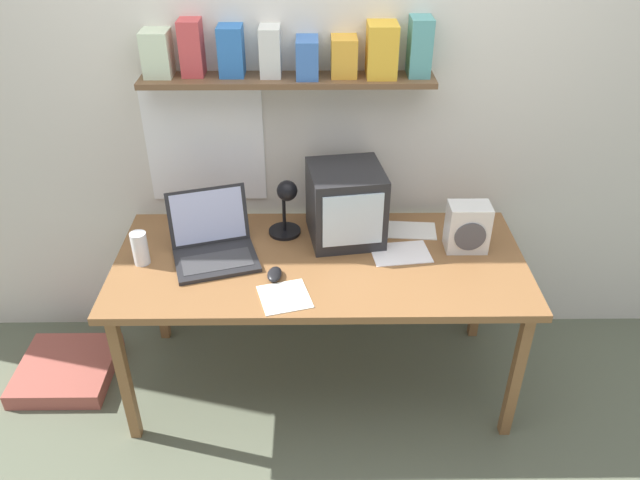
# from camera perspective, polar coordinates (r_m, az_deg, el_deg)

# --- Properties ---
(ground_plane) EXTENTS (12.00, 12.00, 0.00)m
(ground_plane) POSITION_cam_1_polar(r_m,az_deg,el_deg) (3.20, -0.00, -12.59)
(ground_plane) COLOR #5C624E
(back_wall) EXTENTS (5.60, 0.24, 2.60)m
(back_wall) POSITION_cam_1_polar(r_m,az_deg,el_deg) (2.90, -0.21, 13.12)
(back_wall) COLOR beige
(back_wall) RESTS_ON ground_plane
(corner_desk) EXTENTS (1.80, 0.80, 0.73)m
(corner_desk) POSITION_cam_1_polar(r_m,az_deg,el_deg) (2.76, -0.00, -2.69)
(corner_desk) COLOR brown
(corner_desk) RESTS_ON ground_plane
(crt_monitor) EXTENTS (0.36, 0.37, 0.34)m
(crt_monitor) POSITION_cam_1_polar(r_m,az_deg,el_deg) (2.81, 2.37, 3.32)
(crt_monitor) COLOR #232326
(crt_monitor) RESTS_ON corner_desk
(laptop) EXTENTS (0.43, 0.41, 0.27)m
(laptop) POSITION_cam_1_polar(r_m,az_deg,el_deg) (2.77, -9.78, -0.09)
(laptop) COLOR #232326
(laptop) RESTS_ON corner_desk
(desk_lamp) EXTENTS (0.15, 0.17, 0.30)m
(desk_lamp) POSITION_cam_1_polar(r_m,az_deg,el_deg) (2.80, -3.11, 3.34)
(desk_lamp) COLOR black
(desk_lamp) RESTS_ON corner_desk
(juice_glass) EXTENTS (0.07, 0.07, 0.15)m
(juice_glass) POSITION_cam_1_polar(r_m,az_deg,el_deg) (2.78, -16.10, -0.86)
(juice_glass) COLOR white
(juice_glass) RESTS_ON corner_desk
(space_heater) EXTENTS (0.18, 0.13, 0.22)m
(space_heater) POSITION_cam_1_polar(r_m,az_deg,el_deg) (2.82, 13.34, 1.14)
(space_heater) COLOR silver
(space_heater) RESTS_ON corner_desk
(computer_mouse) EXTENTS (0.07, 0.11, 0.03)m
(computer_mouse) POSITION_cam_1_polar(r_m,az_deg,el_deg) (2.62, -4.18, -3.14)
(computer_mouse) COLOR black
(computer_mouse) RESTS_ON corner_desk
(loose_paper_near_laptop) EXTENTS (0.27, 0.21, 0.00)m
(loose_paper_near_laptop) POSITION_cam_1_polar(r_m,az_deg,el_deg) (2.79, 7.38, -1.21)
(loose_paper_near_laptop) COLOR white
(loose_paper_near_laptop) RESTS_ON corner_desk
(loose_paper_near_monitor) EXTENTS (0.26, 0.17, 0.00)m
(loose_paper_near_monitor) POSITION_cam_1_polar(r_m,az_deg,el_deg) (2.96, 8.20, 0.89)
(loose_paper_near_monitor) COLOR white
(loose_paper_near_monitor) RESTS_ON corner_desk
(open_notebook) EXTENTS (0.24, 0.24, 0.00)m
(open_notebook) POSITION_cam_1_polar(r_m,az_deg,el_deg) (2.52, -3.25, -5.21)
(open_notebook) COLOR white
(open_notebook) RESTS_ON corner_desk
(floor_cushion) EXTENTS (0.45, 0.45, 0.08)m
(floor_cushion) POSITION_cam_1_polar(r_m,az_deg,el_deg) (3.43, -22.16, -10.92)
(floor_cushion) COLOR #A35146
(floor_cushion) RESTS_ON ground_plane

